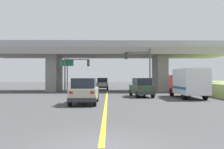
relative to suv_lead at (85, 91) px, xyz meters
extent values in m
plane|color=#424244|center=(1.67, 18.93, -1.02)|extent=(160.00, 160.00, 0.00)
cube|color=gray|center=(1.67, 18.93, 4.84)|extent=(35.63, 8.33, 0.99)
cube|color=gray|center=(-6.47, 18.93, 1.66)|extent=(1.58, 5.00, 5.36)
cube|color=gray|center=(9.81, 18.93, 1.66)|extent=(1.58, 5.00, 5.36)
cube|color=#9EA0A5|center=(1.67, 14.92, 5.79)|extent=(35.63, 0.20, 0.90)
cube|color=#9EA0A5|center=(1.67, 22.95, 5.79)|extent=(35.63, 0.20, 0.90)
cube|color=yellow|center=(1.67, 1.81, -1.01)|extent=(0.20, 28.02, 0.01)
cube|color=#B7B29E|center=(0.00, 0.12, -0.21)|extent=(1.95, 4.76, 0.90)
cube|color=#1E232D|center=(0.00, -0.24, 0.62)|extent=(1.72, 2.62, 0.76)
cube|color=#2D2D30|center=(0.00, -2.21, -0.52)|extent=(1.99, 0.20, 0.28)
cube|color=red|center=(-0.73, -2.28, 0.01)|extent=(0.24, 0.06, 0.16)
cube|color=red|center=(0.73, -2.28, 0.01)|extent=(0.24, 0.06, 0.16)
cylinder|color=black|center=(-0.88, 1.95, -0.66)|extent=(0.26, 0.72, 0.72)
cylinder|color=black|center=(0.88, 1.95, -0.66)|extent=(0.26, 0.72, 0.72)
cylinder|color=black|center=(-0.88, -1.71, -0.66)|extent=(0.26, 0.72, 0.72)
cylinder|color=black|center=(0.88, -1.71, -0.66)|extent=(0.26, 0.72, 0.72)
cube|color=#2D4C33|center=(5.40, 7.25, -0.21)|extent=(2.26, 4.60, 0.90)
cube|color=#1E232D|center=(5.43, 6.92, 0.62)|extent=(1.83, 2.59, 0.76)
cube|color=#2D2D30|center=(5.63, 5.10, -0.52)|extent=(1.85, 0.39, 0.28)
cube|color=red|center=(4.96, 4.96, 0.01)|extent=(0.24, 0.08, 0.16)
cube|color=red|center=(6.31, 5.10, 0.01)|extent=(0.24, 0.08, 0.16)
cylinder|color=black|center=(4.43, 8.83, -0.66)|extent=(0.33, 0.74, 0.72)
cylinder|color=black|center=(6.02, 8.99, -0.66)|extent=(0.33, 0.74, 0.72)
cylinder|color=black|center=(4.78, 5.51, -0.66)|extent=(0.33, 0.74, 0.72)
cylinder|color=black|center=(6.37, 5.68, -0.66)|extent=(0.33, 0.74, 0.72)
cube|color=red|center=(9.91, 8.09, 0.38)|extent=(2.20, 2.00, 1.90)
cube|color=silver|center=(9.91, 4.76, 0.68)|extent=(2.31, 4.66, 2.49)
cube|color=#195999|center=(9.91, 4.76, 0.06)|extent=(2.33, 4.57, 0.24)
cylinder|color=black|center=(8.91, 8.09, -0.57)|extent=(0.30, 0.90, 0.90)
cylinder|color=black|center=(10.91, 8.09, -0.57)|extent=(0.30, 0.90, 0.90)
cylinder|color=black|center=(8.91, 3.59, -0.57)|extent=(0.30, 0.90, 0.90)
cylinder|color=black|center=(10.91, 3.59, -0.57)|extent=(0.30, 0.90, 0.90)
cube|color=silver|center=(0.84, 23.05, -0.21)|extent=(1.93, 4.21, 0.90)
cube|color=#1E232D|center=(0.84, 22.74, 0.62)|extent=(1.70, 2.31, 0.76)
cube|color=#2D2D30|center=(0.84, 21.00, -0.52)|extent=(1.97, 0.20, 0.28)
cube|color=red|center=(0.12, 20.93, 0.01)|extent=(0.24, 0.06, 0.16)
cube|color=red|center=(1.57, 20.93, 0.01)|extent=(0.24, 0.06, 0.16)
cylinder|color=black|center=(-0.02, 24.61, -0.66)|extent=(0.26, 0.72, 0.72)
cylinder|color=black|center=(1.71, 24.61, -0.66)|extent=(0.26, 0.72, 0.72)
cylinder|color=black|center=(-0.02, 21.50, -0.66)|extent=(0.26, 0.72, 0.72)
cylinder|color=black|center=(1.71, 21.50, -0.66)|extent=(0.26, 0.72, 0.72)
cylinder|color=#56595E|center=(7.56, 14.58, 2.03)|extent=(0.18, 0.18, 6.10)
cylinder|color=#56595E|center=(5.92, 14.58, 4.54)|extent=(3.27, 0.12, 0.12)
cube|color=#232326|center=(4.29, 14.58, 4.06)|extent=(0.32, 0.26, 0.96)
sphere|color=red|center=(4.29, 14.43, 4.36)|extent=(0.16, 0.16, 0.16)
sphere|color=gold|center=(4.29, 14.43, 4.06)|extent=(0.16, 0.16, 0.16)
sphere|color=green|center=(4.29, 14.43, 3.76)|extent=(0.16, 0.16, 0.16)
cylinder|color=#56595E|center=(-4.22, 15.18, 1.70)|extent=(0.18, 0.18, 5.43)
cylinder|color=#56595E|center=(-2.59, 15.18, 3.58)|extent=(3.26, 0.12, 0.12)
cube|color=#232326|center=(-0.96, 15.18, 3.10)|extent=(0.32, 0.26, 0.96)
sphere|color=red|center=(-0.96, 15.03, 3.40)|extent=(0.16, 0.16, 0.16)
sphere|color=gold|center=(-0.96, 15.03, 3.10)|extent=(0.16, 0.16, 0.16)
sphere|color=green|center=(-0.96, 15.03, 2.80)|extent=(0.16, 0.16, 0.16)
cylinder|color=#56595E|center=(-4.01, 15.90, 1.39)|extent=(0.14, 0.14, 4.81)
cube|color=#197242|center=(-4.01, 15.84, 3.15)|extent=(1.73, 0.08, 0.89)
cube|color=white|center=(-4.01, 15.83, 3.15)|extent=(1.81, 0.04, 0.97)
camera|label=1|loc=(1.89, -19.56, 1.05)|focal=39.95mm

